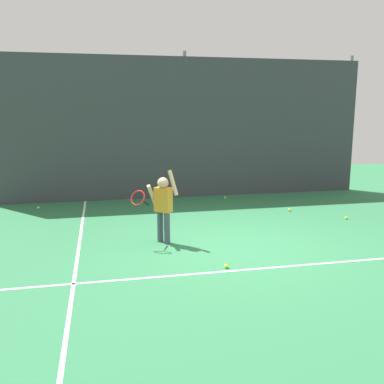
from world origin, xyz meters
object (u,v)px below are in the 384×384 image
object	(u,v)px
tennis_ball_3	(225,198)
tennis_ball_4	(226,266)
tennis_player	(162,204)
tennis_ball_5	(346,218)
tennis_ball_0	(289,210)
tennis_ball_2	(38,208)

from	to	relation	value
tennis_ball_3	tennis_ball_4	bearing A→B (deg)	-106.32
tennis_player	tennis_ball_3	size ratio (longest dim) A/B	20.46
tennis_ball_3	tennis_ball_5	world-z (taller)	same
tennis_ball_3	tennis_ball_4	xyz separation A→B (m)	(-1.46, -4.98, 0.00)
tennis_player	tennis_ball_5	size ratio (longest dim) A/B	20.46
tennis_ball_4	tennis_ball_5	world-z (taller)	same
tennis_player	tennis_ball_3	bearing A→B (deg)	97.27
tennis_ball_0	tennis_ball_5	xyz separation A→B (m)	(0.90, -0.97, 0.00)
tennis_ball_3	tennis_ball_0	bearing A→B (deg)	-57.80
tennis_ball_0	tennis_ball_3	bearing A→B (deg)	122.20
tennis_ball_0	tennis_ball_4	bearing A→B (deg)	-128.00
tennis_player	tennis_ball_0	bearing A→B (deg)	68.02
tennis_player	tennis_ball_4	size ratio (longest dim) A/B	20.46
tennis_ball_2	tennis_ball_3	size ratio (longest dim) A/B	1.00
tennis_player	tennis_ball_0	xyz separation A→B (m)	(3.31, 1.79, -0.69)
tennis_ball_0	tennis_ball_5	bearing A→B (deg)	-47.13
tennis_ball_4	tennis_ball_0	bearing A→B (deg)	52.00
tennis_ball_4	tennis_ball_5	size ratio (longest dim) A/B	1.00
tennis_ball_3	tennis_player	bearing A→B (deg)	-122.35
tennis_ball_0	tennis_ball_3	size ratio (longest dim) A/B	1.00
tennis_ball_0	tennis_ball_4	size ratio (longest dim) A/B	1.00
tennis_ball_0	tennis_ball_2	world-z (taller)	same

